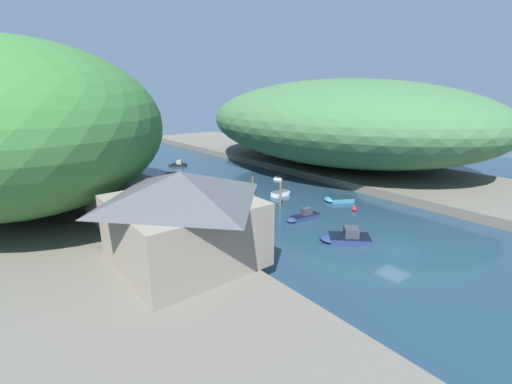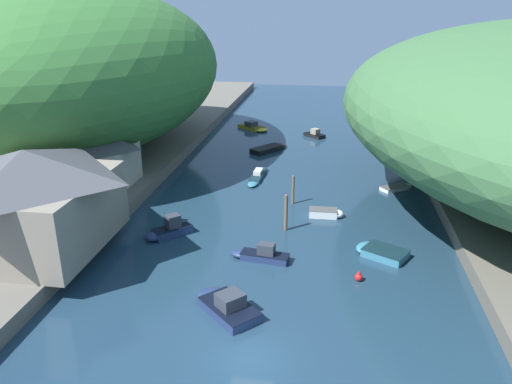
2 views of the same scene
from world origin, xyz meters
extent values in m
plane|color=#1E384C|center=(0.00, 30.00, 0.00)|extent=(130.00, 130.00, 0.00)
cube|color=#666056|center=(-24.74, 30.00, 0.59)|extent=(22.00, 120.00, 1.18)
cube|color=#666056|center=(24.74, 30.00, 0.59)|extent=(22.00, 120.00, 1.18)
ellipsoid|color=#387033|center=(-25.84, 34.16, 10.68)|extent=(31.64, 44.30, 18.98)
ellipsoid|color=#3D6B3D|center=(25.84, 27.53, 9.02)|extent=(42.13, 58.98, 15.68)
cube|color=gray|center=(-17.33, 8.75, 3.73)|extent=(9.95, 10.70, 5.09)
pyramid|color=#4C4C51|center=(-17.33, 8.75, 7.37)|extent=(10.74, 11.55, 2.20)
cube|color=#B2A899|center=(-18.16, 21.64, 3.06)|extent=(5.77, 6.61, 3.75)
pyramid|color=#4C4C51|center=(-18.16, 21.64, 5.86)|extent=(6.23, 7.14, 1.85)
cube|color=teal|center=(-3.90, 29.57, 0.18)|extent=(1.38, 4.96, 0.37)
ellipsoid|color=teal|center=(-4.03, 27.12, 0.18)|extent=(1.20, 2.51, 0.37)
cube|color=#132A33|center=(-3.90, 29.57, 0.38)|extent=(1.41, 5.06, 0.03)
cube|color=silver|center=(-3.89, 29.72, 0.59)|extent=(0.88, 1.76, 0.43)
cube|color=black|center=(1.58, 47.96, 0.23)|extent=(3.11, 2.97, 0.45)
ellipsoid|color=black|center=(0.49, 48.90, 0.23)|extent=(1.98, 1.97, 0.45)
cube|color=black|center=(1.58, 47.96, 0.47)|extent=(3.17, 3.03, 0.03)
cube|color=#9E937F|center=(1.64, 47.90, 0.84)|extent=(1.42, 1.42, 0.78)
cube|color=teal|center=(8.25, 12.84, 0.30)|extent=(3.70, 3.36, 0.59)
ellipsoid|color=teal|center=(6.93, 13.59, 0.30)|extent=(2.32, 2.51, 0.59)
cube|color=#132A33|center=(8.25, 12.84, 0.61)|extent=(3.77, 3.42, 0.03)
cube|color=black|center=(-4.22, 39.74, 0.28)|extent=(4.17, 4.66, 0.57)
ellipsoid|color=black|center=(-2.86, 41.52, 0.28)|extent=(2.74, 2.83, 0.57)
cube|color=black|center=(-4.22, 39.74, 0.58)|extent=(4.26, 4.76, 0.03)
cube|color=navy|center=(-1.89, 3.87, 0.30)|extent=(4.29, 4.26, 0.60)
ellipsoid|color=navy|center=(-3.27, 5.22, 0.30)|extent=(2.83, 2.83, 0.60)
cube|color=black|center=(-1.89, 3.87, 0.61)|extent=(4.37, 4.35, 0.03)
cube|color=#333842|center=(-1.81, 3.79, 1.05)|extent=(2.04, 2.04, 0.90)
cube|color=gold|center=(-8.07, 51.58, 0.22)|extent=(4.50, 4.24, 0.44)
ellipsoid|color=gold|center=(-6.50, 50.28, 0.22)|extent=(2.86, 2.86, 0.44)
cube|color=#4C3E0E|center=(-8.07, 51.58, 0.46)|extent=(4.59, 4.33, 0.03)
cube|color=#333842|center=(-8.17, 51.66, 0.78)|extent=(2.05, 2.06, 0.69)
cube|color=navy|center=(-8.76, 14.12, 0.34)|extent=(3.22, 3.18, 0.67)
ellipsoid|color=navy|center=(-9.90, 13.03, 0.34)|extent=(2.04, 2.04, 0.67)
cube|color=black|center=(-8.76, 14.12, 0.69)|extent=(3.29, 3.24, 0.03)
cube|color=#333842|center=(-8.69, 14.19, 1.22)|extent=(1.46, 1.46, 1.08)
cube|color=white|center=(3.44, 19.83, 0.33)|extent=(2.47, 1.30, 0.67)
ellipsoid|color=white|center=(4.66, 19.85, 0.33)|extent=(1.24, 1.22, 0.67)
cube|color=#525252|center=(3.44, 19.83, 0.68)|extent=(2.52, 1.33, 0.03)
cube|color=navy|center=(-0.65, 10.97, 0.27)|extent=(3.65, 1.65, 0.54)
ellipsoid|color=navy|center=(-2.39, 11.22, 0.27)|extent=(1.90, 1.35, 0.54)
cube|color=black|center=(-0.65, 10.97, 0.55)|extent=(3.72, 1.68, 0.03)
cube|color=#333842|center=(-0.54, 10.96, 0.96)|extent=(1.33, 0.98, 0.84)
cube|color=white|center=(10.52, 27.74, 0.19)|extent=(3.10, 2.76, 0.39)
ellipsoid|color=white|center=(11.68, 28.58, 0.19)|extent=(1.90, 1.87, 0.39)
cube|color=#525252|center=(10.52, 27.74, 0.40)|extent=(3.16, 2.81, 0.03)
cylinder|color=brown|center=(0.38, 16.48, 1.52)|extent=(0.30, 0.30, 3.05)
sphere|color=brown|center=(0.38, 16.48, 3.11)|extent=(0.27, 0.27, 0.27)
cylinder|color=brown|center=(0.50, 22.47, 1.35)|extent=(0.25, 0.25, 2.70)
sphere|color=brown|center=(0.50, 22.47, 2.75)|extent=(0.23, 0.23, 0.23)
sphere|color=red|center=(6.13, 9.07, 0.28)|extent=(0.55, 0.55, 0.55)
cone|color=red|center=(6.13, 9.07, 0.69)|extent=(0.28, 0.28, 0.28)
cylinder|color=#282D3D|center=(-14.64, 12.22, 1.61)|extent=(0.13, 0.13, 0.85)
cylinder|color=#282D3D|center=(-14.70, 12.39, 1.61)|extent=(0.13, 0.13, 0.85)
cube|color=navy|center=(-14.67, 12.30, 2.34)|extent=(0.34, 0.43, 0.62)
sphere|color=beige|center=(-14.67, 12.30, 2.76)|extent=(0.22, 0.22, 0.22)
cylinder|color=#282D3D|center=(-15.92, 5.73, 1.61)|extent=(0.13, 0.13, 0.85)
cylinder|color=#282D3D|center=(-15.95, 5.91, 1.61)|extent=(0.13, 0.13, 0.85)
cube|color=#B2231E|center=(-15.93, 5.82, 2.34)|extent=(0.29, 0.42, 0.62)
sphere|color=beige|center=(-15.93, 5.82, 2.76)|extent=(0.22, 0.22, 0.22)
camera|label=1|loc=(-28.71, -14.76, 14.22)|focal=24.00mm
camera|label=2|loc=(3.60, -21.62, 18.00)|focal=35.00mm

